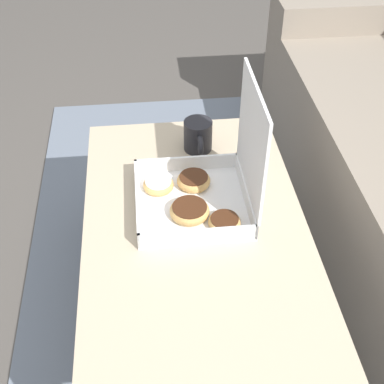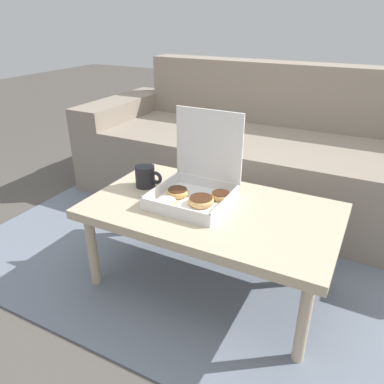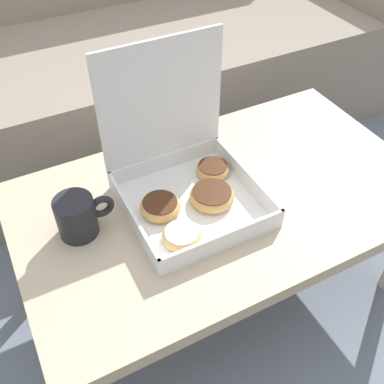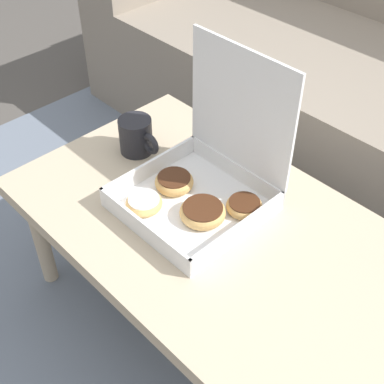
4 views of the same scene
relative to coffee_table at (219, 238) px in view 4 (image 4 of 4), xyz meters
name	(u,v)px [view 4 (image 4 of 4)]	position (x,y,z in m)	size (l,w,h in m)	color
ground_plane	(243,300)	(0.00, 0.12, -0.36)	(12.00, 12.00, 0.00)	#514C47
area_rug	(304,248)	(0.00, 0.42, -0.36)	(2.64, 1.97, 0.01)	slate
coffee_table	(219,238)	(0.00, 0.00, 0.00)	(1.06, 0.62, 0.40)	#C6B293
pastry_box	(202,182)	(-0.09, 0.03, 0.10)	(0.32, 0.32, 0.37)	white
coffee_mug	(137,136)	(-0.36, 0.05, 0.09)	(0.14, 0.09, 0.10)	#232328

